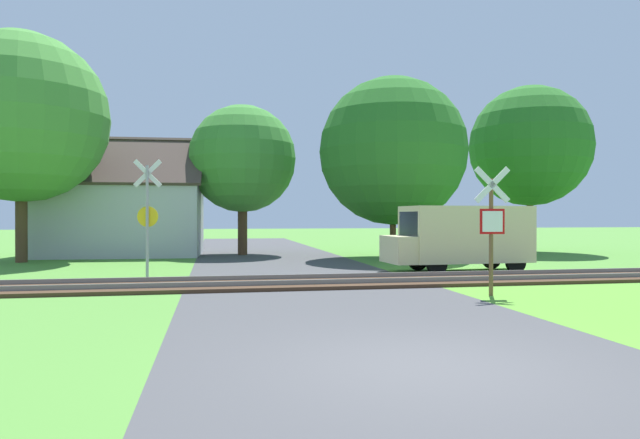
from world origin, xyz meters
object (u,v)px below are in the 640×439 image
at_px(stop_sign_near, 492,223).
at_px(tree_right, 393,151).
at_px(house, 121,216).
at_px(tree_left, 21,117).
at_px(tree_far, 530,146).
at_px(mail_truck, 461,235).
at_px(crossing_sign_far, 147,211).
at_px(tree_center, 242,159).

height_order(stop_sign_near, tree_right, tree_right).
height_order(house, tree_left, tree_left).
bearing_deg(tree_far, tree_right, -161.51).
distance_m(tree_right, mail_truck, 7.28).
distance_m(tree_far, tree_left, 24.22).
relative_size(crossing_sign_far, house, 0.45).
bearing_deg(stop_sign_near, house, -50.75).
bearing_deg(crossing_sign_far, tree_right, 39.69).
bearing_deg(mail_truck, stop_sign_near, 159.61).
distance_m(crossing_sign_far, tree_far, 20.79).
relative_size(tree_center, tree_far, 0.84).
xyz_separation_m(crossing_sign_far, tree_center, (3.41, 9.96, 2.66)).
bearing_deg(tree_right, mail_truck, -86.50).
height_order(stop_sign_near, tree_far, tree_far).
distance_m(stop_sign_near, tree_right, 12.48).
height_order(stop_sign_near, tree_center, tree_center).
bearing_deg(tree_far, tree_left, -174.98).
height_order(tree_center, mail_truck, tree_center).
bearing_deg(tree_far, house, 175.85).
height_order(crossing_sign_far, tree_center, tree_center).
xyz_separation_m(tree_far, tree_right, (-8.42, -2.82, -0.76)).
bearing_deg(stop_sign_near, mail_truck, -102.25).
relative_size(tree_left, mail_truck, 1.90).
bearing_deg(mail_truck, house, 47.43).
bearing_deg(tree_right, tree_left, 177.46).
bearing_deg(stop_sign_near, tree_right, -91.33).
bearing_deg(tree_center, crossing_sign_far, -108.90).
relative_size(tree_center, tree_left, 0.78).
xyz_separation_m(tree_left, mail_truck, (16.09, -7.02, -4.72)).
relative_size(stop_sign_near, tree_center, 0.42).
bearing_deg(tree_right, crossing_sign_far, -147.70).
xyz_separation_m(house, tree_left, (-3.35, -3.62, 4.05)).
distance_m(tree_center, tree_far, 15.00).
height_order(tree_far, tree_left, tree_left).
bearing_deg(tree_far, stop_sign_near, -123.59).
height_order(crossing_sign_far, house, house).
relative_size(tree_left, tree_right, 1.16).
bearing_deg(mail_truck, tree_center, 31.99).
height_order(tree_right, mail_truck, tree_right).
relative_size(tree_center, mail_truck, 1.48).
distance_m(tree_far, tree_right, 8.91).
relative_size(crossing_sign_far, tree_center, 0.50).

